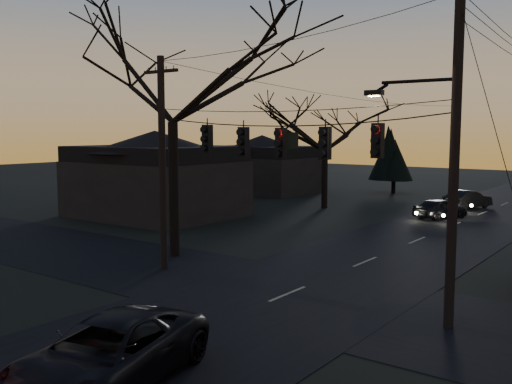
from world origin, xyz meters
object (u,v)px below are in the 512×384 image
Objects in this scene: utility_pole_far_l at (451,192)px; suv_near at (108,355)px; bare_tree_left at (172,66)px; sedan_oncoming_a at (440,209)px; utility_pole_left at (164,269)px; utility_pole_right at (448,327)px; sedan_oncoming_b at (468,200)px.

utility_pole_far_l is 1.49× the size of suv_near.
bare_tree_left reaches higher than sedan_oncoming_a.
utility_pole_left is at bearing -90.00° from utility_pole_far_l.
utility_pole_right reaches higher than sedan_oncoming_b.
bare_tree_left reaches higher than utility_pole_right.
bare_tree_left is 25.63m from sedan_oncoming_b.
sedan_oncoming_a is at bearing 109.43° from utility_pole_right.
suv_near reaches higher than sedan_oncoming_a.
utility_pole_right is 2.65× the size of sedan_oncoming_a.
utility_pole_left is 0.71× the size of bare_tree_left.
utility_pole_far_l is at bearing 87.64° from bare_tree_left.
bare_tree_left reaches higher than utility_pole_far_l.
sedan_oncoming_b is (-7.01, 25.74, 0.66)m from utility_pole_right.
sedan_oncoming_a is at bearing 71.88° from bare_tree_left.
utility_pole_right is 1.25× the size of utility_pole_far_l.
sedan_oncoming_a is at bearing 77.37° from utility_pole_left.
utility_pole_left is 1.58× the size of suv_near.
bare_tree_left is at bearing 124.70° from utility_pole_left.
utility_pole_far_l is 11.22m from sedan_oncoming_b.
suv_near is (6.80, -44.30, 0.75)m from utility_pole_far_l.
utility_pole_right is 21.15m from sedan_oncoming_a.
utility_pole_far_l is 16.68m from sedan_oncoming_a.
suv_near is (-4.70, -8.30, 0.75)m from utility_pole_right.
suv_near is at bearing 118.87° from sedan_oncoming_a.
suv_near is (8.20, -10.32, -7.62)m from bare_tree_left.
sedan_oncoming_a is (-2.33, 28.24, -0.10)m from suv_near.
utility_pole_right is at bearing -72.28° from utility_pole_far_l.
sedan_oncoming_b is at bearing -66.11° from sedan_oncoming_a.
sedan_oncoming_b is (0.03, 5.80, 0.02)m from sedan_oncoming_a.
suv_near is (6.80, -8.30, 0.75)m from utility_pole_left.
sedan_oncoming_a is at bearing -74.46° from utility_pole_far_l.
utility_pole_left is 36.00m from utility_pole_far_l.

